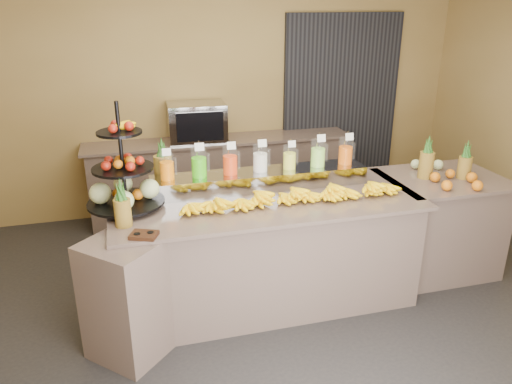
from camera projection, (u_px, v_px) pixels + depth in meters
name	position (u px, v px, depth m)	size (l,w,h in m)	color
ground	(277.00, 318.00, 4.10)	(6.00, 6.00, 0.00)	black
room_envelope	(273.00, 72.00, 4.17)	(6.04, 5.02, 2.82)	olive
buffet_counter	(255.00, 255.00, 4.13)	(2.75, 1.25, 0.93)	gray
right_counter	(436.00, 223.00, 4.71)	(1.08, 0.88, 0.93)	gray
back_ledge	(221.00, 176.00, 5.95)	(3.10, 0.55, 0.93)	gray
pitcher_tray	(260.00, 179.00, 4.26)	(1.85, 0.30, 0.15)	gray
juice_pitcher_orange_a	(167.00, 168.00, 4.01)	(0.12, 0.12, 0.29)	silver
juice_pitcher_green	(199.00, 164.00, 4.07)	(0.13, 0.13, 0.31)	silver
juice_pitcher_orange_b	(230.00, 162.00, 4.13)	(0.12, 0.13, 0.30)	silver
juice_pitcher_milk	(260.00, 160.00, 4.20)	(0.13, 0.13, 0.30)	silver
juice_pitcher_lemon	(289.00, 158.00, 4.26)	(0.11, 0.12, 0.27)	silver
juice_pitcher_lime	(318.00, 155.00, 4.32)	(0.13, 0.13, 0.31)	silver
juice_pitcher_orange_c	(345.00, 153.00, 4.39)	(0.13, 0.13, 0.30)	silver
banana_heap	(293.00, 194.00, 3.98)	(1.86, 0.17, 0.15)	yellow
fruit_stand	(129.00, 182.00, 3.81)	(0.73, 0.73, 0.83)	black
condiment_caddy	(144.00, 235.00, 3.40)	(0.18, 0.13, 0.03)	#311C0D
pineapple_left_a	(122.00, 209.00, 3.52)	(0.12, 0.12, 0.36)	brown
pineapple_left_b	(163.00, 169.00, 4.23)	(0.15, 0.15, 0.44)	brown
right_fruit_pile	(450.00, 174.00, 4.40)	(0.46, 0.44, 0.24)	brown
oven_warmer	(197.00, 122.00, 5.64)	(0.64, 0.45, 0.43)	gray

